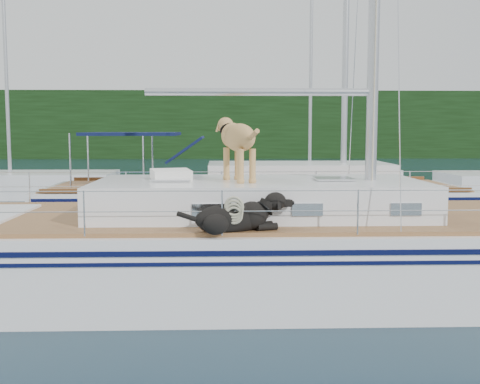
{
  "coord_description": "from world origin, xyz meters",
  "views": [
    {
      "loc": [
        0.18,
        -9.58,
        2.63
      ],
      "look_at": [
        0.5,
        0.2,
        1.6
      ],
      "focal_mm": 45.0,
      "sensor_mm": 36.0,
      "label": 1
    }
  ],
  "objects": [
    {
      "name": "bg_boat_west",
      "position": [
        -8.0,
        14.0,
        0.45
      ],
      "size": [
        8.0,
        3.0,
        11.65
      ],
      "color": "white",
      "rests_on": "ground"
    },
    {
      "name": "bg_boat_center",
      "position": [
        4.0,
        16.0,
        0.45
      ],
      "size": [
        7.2,
        3.0,
        11.65
      ],
      "color": "white",
      "rests_on": "ground"
    },
    {
      "name": "neighbor_sailboat",
      "position": [
        1.18,
        6.37,
        0.63
      ],
      "size": [
        11.0,
        3.5,
        13.3
      ],
      "color": "white",
      "rests_on": "ground"
    },
    {
      "name": "tree_line",
      "position": [
        0.0,
        45.0,
        3.0
      ],
      "size": [
        90.0,
        3.0,
        6.0
      ],
      "primitive_type": "cube",
      "color": "black",
      "rests_on": "ground"
    },
    {
      "name": "ground",
      "position": [
        0.0,
        0.0,
        0.0
      ],
      "size": [
        120.0,
        120.0,
        0.0
      ],
      "primitive_type": "plane",
      "color": "black",
      "rests_on": "ground"
    },
    {
      "name": "shore_bank",
      "position": [
        0.0,
        46.2,
        0.6
      ],
      "size": [
        92.0,
        1.0,
        1.2
      ],
      "primitive_type": "cube",
      "color": "#595147",
      "rests_on": "ground"
    },
    {
      "name": "main_sailboat",
      "position": [
        0.09,
        -0.01,
        0.68
      ],
      "size": [
        12.0,
        3.92,
        14.01
      ],
      "color": "white",
      "rests_on": "ground"
    }
  ]
}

